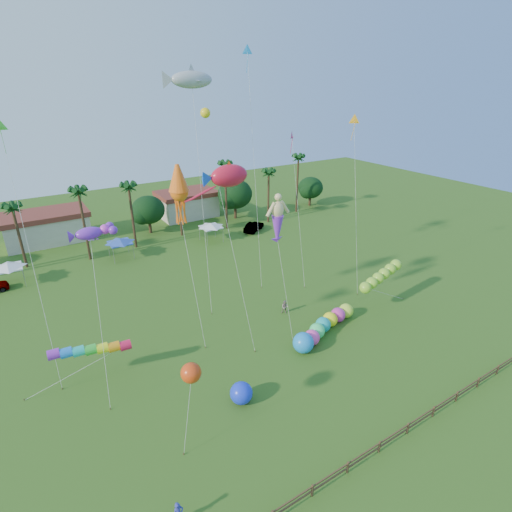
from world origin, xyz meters
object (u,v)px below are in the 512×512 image
caterpillar_inflatable (322,327)px  blue_ball (241,393)px  car_b (254,227)px  spectator_b (285,307)px

caterpillar_inflatable → blue_ball: caterpillar_inflatable is taller
car_b → spectator_b: bearing=123.2°
blue_ball → spectator_b: bearing=39.5°
caterpillar_inflatable → blue_ball: 12.18m
spectator_b → caterpillar_inflatable: bearing=-40.7°
caterpillar_inflatable → blue_ball: bearing=-179.9°
spectator_b → blue_ball: size_ratio=0.86×
caterpillar_inflatable → spectator_b: bearing=81.1°
car_b → blue_ball: size_ratio=2.61×
spectator_b → caterpillar_inflatable: caterpillar_inflatable is taller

